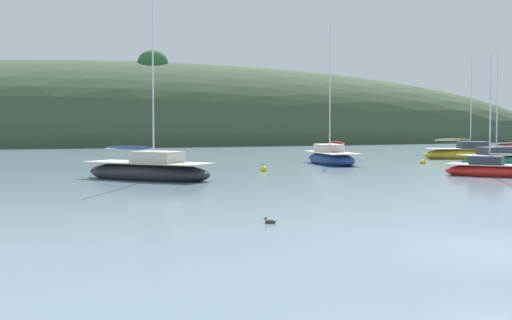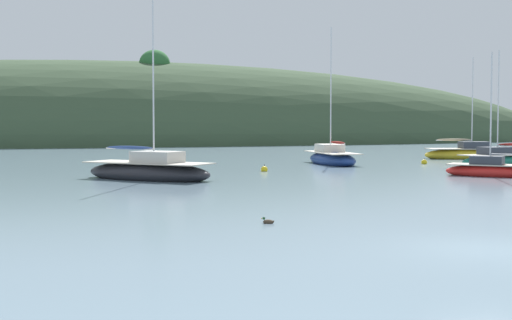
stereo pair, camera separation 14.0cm
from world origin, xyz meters
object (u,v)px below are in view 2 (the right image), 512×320
at_px(sailboat_cream_ketch, 494,170).
at_px(mooring_buoy_inner, 264,169).
at_px(sailboat_grey_yawl, 332,158).
at_px(sailboat_black_sloop, 468,154).
at_px(duck_lead, 268,222).
at_px(sailboat_orange_cutter, 149,171).
at_px(mooring_buoy_outer, 424,162).
at_px(sailboat_navy_dinghy, 500,160).

bearing_deg(sailboat_cream_ketch, mooring_buoy_inner, 146.24).
distance_m(sailboat_grey_yawl, mooring_buoy_inner, 9.50).
xyz_separation_m(sailboat_cream_ketch, sailboat_black_sloop, (9.95, 17.66, 0.09)).
bearing_deg(sailboat_grey_yawl, mooring_buoy_inner, -140.06).
height_order(sailboat_black_sloop, duck_lead, sailboat_black_sloop).
height_order(sailboat_cream_ketch, sailboat_orange_cutter, sailboat_orange_cutter).
bearing_deg(sailboat_cream_ketch, mooring_buoy_outer, 78.86).
distance_m(sailboat_navy_dinghy, sailboat_grey_yawl, 12.23).
relative_size(sailboat_cream_ketch, mooring_buoy_inner, 13.78).
bearing_deg(sailboat_navy_dinghy, duck_lead, -137.55).
bearing_deg(sailboat_black_sloop, sailboat_orange_cutter, -154.57).
bearing_deg(duck_lead, sailboat_navy_dinghy, 42.45).
bearing_deg(sailboat_orange_cutter, mooring_buoy_inner, 27.71).
xyz_separation_m(sailboat_cream_ketch, sailboat_navy_dinghy, (6.66, 8.60, 0.06)).
height_order(sailboat_cream_ketch, duck_lead, sailboat_cream_ketch).
bearing_deg(sailboat_cream_ketch, sailboat_navy_dinghy, 52.25).
bearing_deg(sailboat_black_sloop, sailboat_cream_ketch, -119.39).
height_order(sailboat_cream_ketch, mooring_buoy_outer, sailboat_cream_ketch).
xyz_separation_m(sailboat_cream_ketch, sailboat_grey_yawl, (-4.37, 13.89, 0.10)).
height_order(sailboat_black_sloop, sailboat_orange_cutter, sailboat_orange_cutter).
relative_size(sailboat_cream_ketch, sailboat_navy_dinghy, 0.86).
relative_size(sailboat_grey_yawl, mooring_buoy_outer, 19.62).
bearing_deg(mooring_buoy_outer, sailboat_navy_dinghy, -37.73).
bearing_deg(sailboat_navy_dinghy, mooring_buoy_outer, 142.27).
relative_size(sailboat_grey_yawl, mooring_buoy_inner, 19.62).
xyz_separation_m(sailboat_navy_dinghy, sailboat_grey_yawl, (-11.03, 5.29, 0.04)).
bearing_deg(sailboat_grey_yawl, duck_lead, -116.56).
height_order(sailboat_navy_dinghy, sailboat_grey_yawl, sailboat_grey_yawl).
bearing_deg(mooring_buoy_inner, sailboat_black_sloop, 24.55).
distance_m(sailboat_cream_ketch, duck_lead, 23.50).
relative_size(sailboat_navy_dinghy, mooring_buoy_outer, 15.96).
bearing_deg(sailboat_grey_yawl, sailboat_cream_ketch, -72.52).
distance_m(sailboat_orange_cutter, mooring_buoy_inner, 9.06).
bearing_deg(sailboat_grey_yawl, mooring_buoy_outer, -16.21).
bearing_deg(sailboat_navy_dinghy, sailboat_grey_yawl, 154.39).
distance_m(sailboat_grey_yawl, mooring_buoy_outer, 7.01).
bearing_deg(sailboat_cream_ketch, sailboat_black_sloop, 60.61).
bearing_deg(mooring_buoy_outer, duck_lead, -128.37).
bearing_deg(duck_lead, mooring_buoy_inner, 72.80).
xyz_separation_m(mooring_buoy_inner, duck_lead, (-6.88, -22.24, -0.07)).
distance_m(mooring_buoy_outer, duck_lead, 33.65).
relative_size(sailboat_cream_ketch, sailboat_grey_yawl, 0.70).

